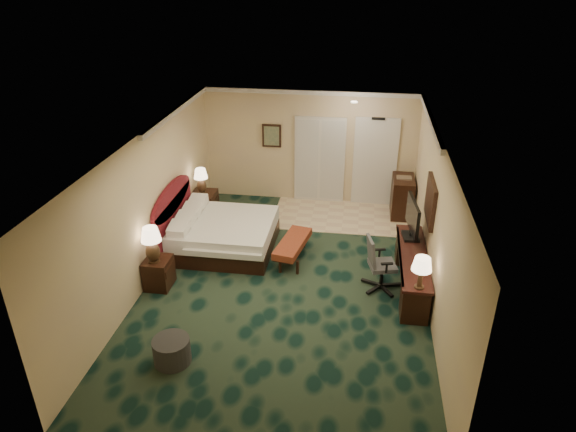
# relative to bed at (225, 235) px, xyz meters

# --- Properties ---
(floor) EXTENTS (5.00, 7.50, 0.00)m
(floor) POSITION_rel_bed_xyz_m (1.42, -1.08, -0.31)
(floor) COLOR black
(floor) RESTS_ON ground
(ceiling) EXTENTS (5.00, 7.50, 0.00)m
(ceiling) POSITION_rel_bed_xyz_m (1.42, -1.08, 2.39)
(ceiling) COLOR white
(ceiling) RESTS_ON wall_back
(wall_back) EXTENTS (5.00, 0.00, 2.70)m
(wall_back) POSITION_rel_bed_xyz_m (1.42, 2.67, 1.04)
(wall_back) COLOR #CCB299
(wall_back) RESTS_ON ground
(wall_front) EXTENTS (5.00, 0.00, 2.70)m
(wall_front) POSITION_rel_bed_xyz_m (1.42, -4.83, 1.04)
(wall_front) COLOR #CCB299
(wall_front) RESTS_ON ground
(wall_left) EXTENTS (0.00, 7.50, 2.70)m
(wall_left) POSITION_rel_bed_xyz_m (-1.08, -1.08, 1.04)
(wall_left) COLOR #CCB299
(wall_left) RESTS_ON ground
(wall_right) EXTENTS (0.00, 7.50, 2.70)m
(wall_right) POSITION_rel_bed_xyz_m (3.92, -1.08, 1.04)
(wall_right) COLOR #CCB299
(wall_right) RESTS_ON ground
(crown_molding) EXTENTS (5.00, 7.50, 0.10)m
(crown_molding) POSITION_rel_bed_xyz_m (1.42, -1.08, 2.34)
(crown_molding) COLOR silver
(crown_molding) RESTS_ON wall_back
(tile_patch) EXTENTS (3.20, 1.70, 0.01)m
(tile_patch) POSITION_rel_bed_xyz_m (2.32, 1.82, -0.30)
(tile_patch) COLOR #CEB08F
(tile_patch) RESTS_ON ground
(headboard) EXTENTS (0.12, 2.00, 1.40)m
(headboard) POSITION_rel_bed_xyz_m (-1.02, -0.08, 0.39)
(headboard) COLOR #550A15
(headboard) RESTS_ON ground
(entry_door) EXTENTS (1.02, 0.06, 2.18)m
(entry_door) POSITION_rel_bed_xyz_m (2.97, 2.64, 0.74)
(entry_door) COLOR silver
(entry_door) RESTS_ON ground
(closet_doors) EXTENTS (1.20, 0.06, 2.10)m
(closet_doors) POSITION_rel_bed_xyz_m (1.67, 2.63, 0.74)
(closet_doors) COLOR silver
(closet_doors) RESTS_ON ground
(wall_art) EXTENTS (0.45, 0.06, 0.55)m
(wall_art) POSITION_rel_bed_xyz_m (0.52, 2.63, 1.29)
(wall_art) COLOR #455F4E
(wall_art) RESTS_ON wall_back
(wall_mirror) EXTENTS (0.05, 0.95, 0.75)m
(wall_mirror) POSITION_rel_bed_xyz_m (3.88, -0.48, 1.24)
(wall_mirror) COLOR white
(wall_mirror) RESTS_ON wall_right
(bed) EXTENTS (1.95, 1.81, 0.62)m
(bed) POSITION_rel_bed_xyz_m (0.00, 0.00, 0.00)
(bed) COLOR silver
(bed) RESTS_ON ground
(nightstand_near) EXTENTS (0.44, 0.51, 0.55)m
(nightstand_near) POSITION_rel_bed_xyz_m (-0.84, -1.49, -0.03)
(nightstand_near) COLOR black
(nightstand_near) RESTS_ON ground
(nightstand_far) EXTENTS (0.52, 0.60, 0.65)m
(nightstand_far) POSITION_rel_bed_xyz_m (-0.80, 1.24, 0.02)
(nightstand_far) COLOR black
(nightstand_far) RESTS_ON ground
(lamp_near) EXTENTS (0.41, 0.41, 0.67)m
(lamp_near) POSITION_rel_bed_xyz_m (-0.86, -1.55, 0.58)
(lamp_near) COLOR black
(lamp_near) RESTS_ON nightstand_near
(lamp_far) EXTENTS (0.31, 0.31, 0.58)m
(lamp_far) POSITION_rel_bed_xyz_m (-0.82, 1.23, 0.63)
(lamp_far) COLOR black
(lamp_far) RESTS_ON nightstand_far
(bed_bench) EXTENTS (0.65, 1.30, 0.42)m
(bed_bench) POSITION_rel_bed_xyz_m (1.42, -0.22, -0.10)
(bed_bench) COLOR maroon
(bed_bench) RESTS_ON ground
(ottoman) EXTENTS (0.62, 0.62, 0.39)m
(ottoman) POSITION_rel_bed_xyz_m (0.07, -3.35, -0.11)
(ottoman) COLOR #27282D
(ottoman) RESTS_ON ground
(desk) EXTENTS (0.49, 2.30, 0.66)m
(desk) POSITION_rel_bed_xyz_m (3.66, -0.86, 0.02)
(desk) COLOR black
(desk) RESTS_ON ground
(tv) EXTENTS (0.19, 0.96, 0.75)m
(tv) POSITION_rel_bed_xyz_m (3.64, -0.21, 0.73)
(tv) COLOR black
(tv) RESTS_ON desk
(desk_lamp) EXTENTS (0.39, 0.39, 0.56)m
(desk_lamp) POSITION_rel_bed_xyz_m (3.67, -1.87, 0.63)
(desk_lamp) COLOR black
(desk_lamp) RESTS_ON desk
(desk_chair) EXTENTS (0.71, 0.69, 1.03)m
(desk_chair) POSITION_rel_bed_xyz_m (3.13, -0.97, 0.20)
(desk_chair) COLOR #4D4C52
(desk_chair) RESTS_ON ground
(minibar) EXTENTS (0.48, 0.86, 0.91)m
(minibar) POSITION_rel_bed_xyz_m (3.63, 2.12, 0.14)
(minibar) COLOR black
(minibar) RESTS_ON ground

